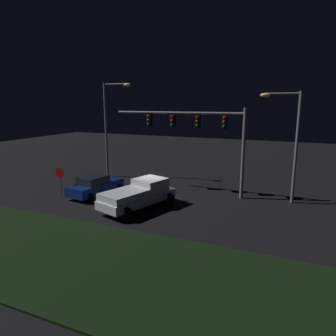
# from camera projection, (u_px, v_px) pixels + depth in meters

# --- Properties ---
(ground_plane) EXTENTS (80.00, 80.00, 0.00)m
(ground_plane) POSITION_uv_depth(u_px,v_px,m) (152.00, 200.00, 22.10)
(ground_plane) COLOR black
(grass_median) EXTENTS (22.52, 7.16, 0.10)m
(grass_median) POSITION_uv_depth(u_px,v_px,m) (63.00, 255.00, 13.94)
(grass_median) COLOR black
(grass_median) RESTS_ON ground_plane
(pickup_truck) EXTENTS (3.91, 5.75, 1.80)m
(pickup_truck) POSITION_uv_depth(u_px,v_px,m) (140.00, 193.00, 20.20)
(pickup_truck) COLOR silver
(pickup_truck) RESTS_ON ground_plane
(car_sedan) EXTENTS (2.88, 4.61, 1.51)m
(car_sedan) POSITION_uv_depth(u_px,v_px,m) (95.00, 186.00, 23.04)
(car_sedan) COLOR navy
(car_sedan) RESTS_ON ground_plane
(traffic_signal_gantry) EXTENTS (10.32, 0.56, 6.50)m
(traffic_signal_gantry) POSITION_uv_depth(u_px,v_px,m) (198.00, 128.00, 22.66)
(traffic_signal_gantry) COLOR slate
(traffic_signal_gantry) RESTS_ON ground_plane
(street_lamp_left) EXTENTS (2.84, 0.44, 8.60)m
(street_lamp_left) POSITION_uv_depth(u_px,v_px,m) (111.00, 119.00, 27.76)
(street_lamp_left) COLOR slate
(street_lamp_left) RESTS_ON ground_plane
(street_lamp_right) EXTENTS (2.67, 0.44, 7.59)m
(street_lamp_right) POSITION_uv_depth(u_px,v_px,m) (289.00, 133.00, 20.62)
(street_lamp_right) COLOR slate
(street_lamp_right) RESTS_ON ground_plane
(stop_sign) EXTENTS (0.76, 0.08, 2.23)m
(stop_sign) POSITION_uv_depth(u_px,v_px,m) (60.00, 177.00, 22.32)
(stop_sign) COLOR slate
(stop_sign) RESTS_ON ground_plane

